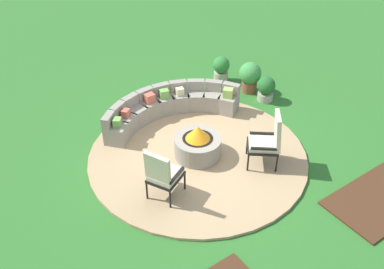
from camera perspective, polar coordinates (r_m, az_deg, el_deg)
ground_plane at (r=9.32m, az=0.71°, el=-2.82°), size 24.00×24.00×0.00m
patio_circle at (r=9.30m, az=0.72°, el=-2.68°), size 4.47×4.47×0.06m
mulch_bed_right at (r=9.07m, az=22.69°, el=-7.47°), size 2.04×1.20×0.04m
fire_pit at (r=9.11m, az=0.73°, el=-1.23°), size 0.96×0.96×0.70m
curved_stone_bench at (r=10.23m, az=-3.05°, el=3.47°), size 3.25×1.39×0.66m
lounge_chair_front_left at (r=7.99m, az=-3.73°, el=-4.93°), size 0.76×0.74×1.12m
lounge_chair_front_right at (r=8.85m, az=9.62°, el=-0.65°), size 0.81×0.81×1.16m
potted_plant_0 at (r=11.08m, az=9.33°, el=5.81°), size 0.44×0.44×0.63m
potted_plant_1 at (r=11.78m, az=3.70°, el=8.33°), size 0.43×0.43×0.68m
potted_plant_2 at (r=11.35m, az=7.32°, el=7.35°), size 0.55×0.55×0.78m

